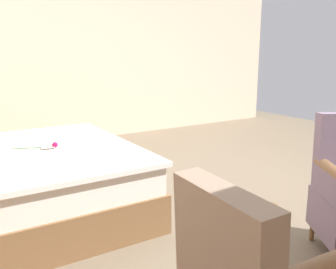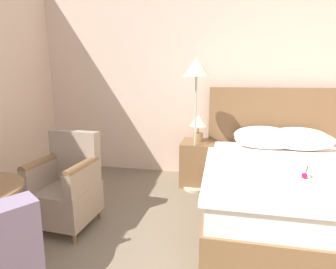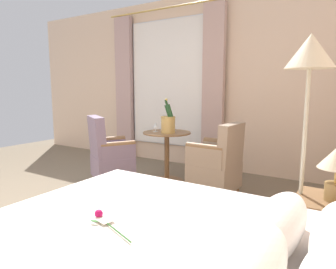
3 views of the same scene
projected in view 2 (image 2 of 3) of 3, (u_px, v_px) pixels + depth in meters
name	position (u px, v px, depth m)	size (l,w,h in m)	color
wall_headboard_side	(244.00, 79.00, 3.72)	(6.16, 0.12, 2.88)	beige
bed	(291.00, 183.00, 2.79)	(1.85, 2.08, 1.33)	brown
nightstand	(197.00, 163.00, 3.64)	(0.47, 0.47, 0.60)	brown
bedside_lamp	(198.00, 124.00, 3.53)	(0.24, 0.24, 0.37)	#9B7A46
floor_lamp_brass	(196.00, 81.00, 3.21)	(0.32, 0.32, 1.70)	#BCB9A3
armchair_by_window	(67.00, 187.00, 2.58)	(0.57, 0.58, 0.94)	brown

